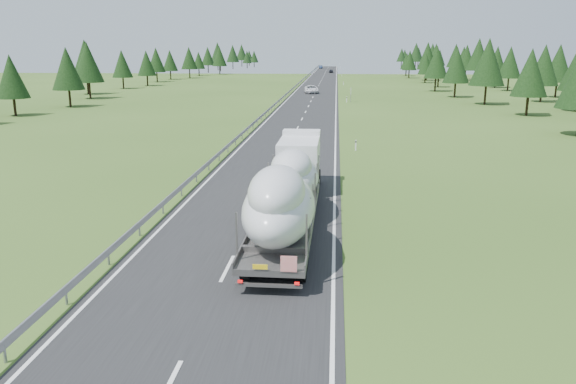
# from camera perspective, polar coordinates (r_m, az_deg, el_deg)

# --- Properties ---
(ground) EXTENTS (400.00, 400.00, 0.00)m
(ground) POSITION_cam_1_polar(r_m,az_deg,el_deg) (24.71, -6.18, -7.75)
(ground) COLOR #334F1A
(ground) RESTS_ON ground
(road_surface) EXTENTS (10.00, 400.00, 0.02)m
(road_surface) POSITION_cam_1_polar(r_m,az_deg,el_deg) (122.89, 2.74, 9.97)
(road_surface) COLOR black
(road_surface) RESTS_ON ground
(guardrail) EXTENTS (0.10, 400.00, 0.76)m
(guardrail) POSITION_cam_1_polar(r_m,az_deg,el_deg) (123.10, 0.23, 10.27)
(guardrail) COLOR slate
(guardrail) RESTS_ON ground
(marker_posts) EXTENTS (0.13, 350.08, 1.00)m
(marker_posts) POSITION_cam_1_polar(r_m,az_deg,el_deg) (177.68, 5.56, 11.42)
(marker_posts) COLOR silver
(marker_posts) RESTS_ON ground
(highway_sign) EXTENTS (0.08, 0.90, 2.60)m
(highway_sign) POSITION_cam_1_polar(r_m,az_deg,el_deg) (102.76, 6.40, 10.06)
(highway_sign) COLOR slate
(highway_sign) RESTS_ON ground
(tree_line_right) EXTENTS (26.99, 340.05, 12.39)m
(tree_line_right) POSITION_cam_1_polar(r_m,az_deg,el_deg) (144.18, 19.61, 12.55)
(tree_line_right) COLOR black
(tree_line_right) RESTS_ON ground
(tree_line_left) EXTENTS (15.85, 339.90, 12.37)m
(tree_line_left) POSITION_cam_1_polar(r_m,az_deg,el_deg) (158.23, -13.48, 13.06)
(tree_line_left) COLOR black
(tree_line_left) RESTS_ON ground
(boat_truck) EXTENTS (3.21, 20.11, 4.50)m
(boat_truck) POSITION_cam_1_polar(r_m,az_deg,el_deg) (29.42, 0.08, 0.76)
(boat_truck) COLOR silver
(boat_truck) RESTS_ON ground
(distant_van) EXTENTS (3.37, 6.34, 1.70)m
(distant_van) POSITION_cam_1_polar(r_m,az_deg,el_deg) (123.44, 2.38, 10.38)
(distant_van) COLOR silver
(distant_van) RESTS_ON ground
(distant_car_dark) EXTENTS (1.75, 4.07, 1.37)m
(distant_car_dark) POSITION_cam_1_polar(r_m,az_deg,el_deg) (233.25, 4.40, 12.15)
(distant_car_dark) COLOR black
(distant_car_dark) RESTS_ON ground
(distant_car_blue) EXTENTS (1.97, 4.72, 1.52)m
(distant_car_blue) POSITION_cam_1_polar(r_m,az_deg,el_deg) (285.08, 3.35, 12.57)
(distant_car_blue) COLOR #16243F
(distant_car_blue) RESTS_ON ground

